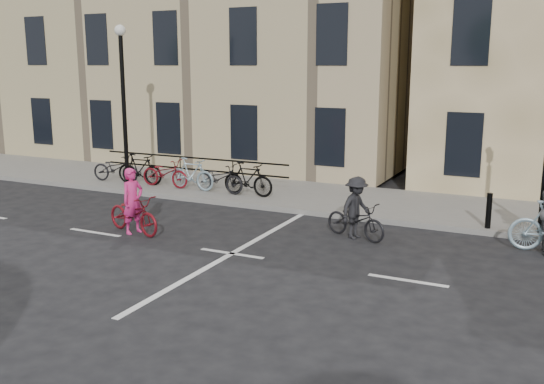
% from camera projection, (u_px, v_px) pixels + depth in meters
% --- Properties ---
extents(ground, '(120.00, 120.00, 0.00)m').
position_uv_depth(ground, '(232.00, 254.00, 13.70)').
color(ground, black).
rests_on(ground, ground).
extents(sidewalk, '(46.00, 4.00, 0.15)m').
position_uv_depth(sidewalk, '(217.00, 187.00, 20.67)').
color(sidewalk, slate).
rests_on(sidewalk, ground).
extents(building_west, '(20.00, 10.00, 10.00)m').
position_uv_depth(building_west, '(200.00, 43.00, 27.91)').
color(building_west, tan).
rests_on(building_west, sidewalk).
extents(lamp_post, '(0.36, 0.36, 5.28)m').
position_uv_depth(lamp_post, '(123.00, 86.00, 19.62)').
color(lamp_post, black).
rests_on(lamp_post, sidewalk).
extents(bollard_east, '(0.14, 0.14, 0.90)m').
position_uv_depth(bollard_east, '(489.00, 211.00, 15.19)').
color(bollard_east, black).
rests_on(bollard_east, sidewalk).
extents(parked_bikes, '(7.25, 1.23, 1.05)m').
position_uv_depth(parked_bikes, '(178.00, 173.00, 20.10)').
color(parked_bikes, black).
rests_on(parked_bikes, sidewalk).
extents(cyclist_pink, '(1.98, 1.11, 1.67)m').
position_uv_depth(cyclist_pink, '(133.00, 211.00, 15.27)').
color(cyclist_pink, maroon).
rests_on(cyclist_pink, ground).
extents(cyclist_dark, '(1.83, 1.15, 1.54)m').
position_uv_depth(cyclist_dark, '(356.00, 214.00, 14.81)').
color(cyclist_dark, black).
rests_on(cyclist_dark, ground).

